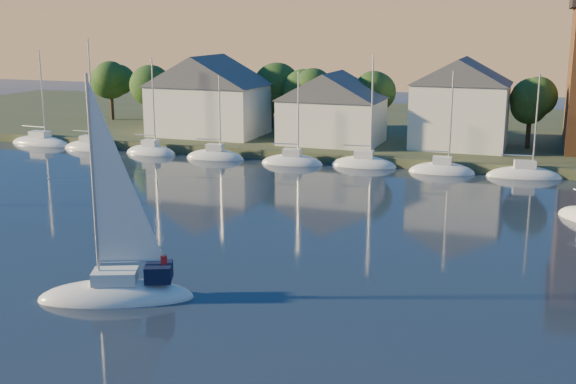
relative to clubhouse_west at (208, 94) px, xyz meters
The scene contains 8 objects.
shoreline_land 28.43m from the clubhouse_west, 37.69° to the left, with size 160.00×50.00×2.00m, color #364126.
wooden_dock 23.56m from the clubhouse_west, 15.26° to the right, with size 120.00×3.00×1.00m, color brown.
clubhouse_west is the anchor object (origin of this frame).
clubhouse_centre 16.05m from the clubhouse_west, ahead, with size 11.55×8.40×8.08m.
clubhouse_east 30.02m from the clubhouse_west, ahead, with size 10.50×8.40×9.80m.
tree_line 24.55m from the clubhouse_west, 11.77° to the left, with size 93.40×5.40×8.90m.
moored_fleet 28.13m from the clubhouse_west, 19.09° to the right, with size 95.50×2.40×12.05m.
hero_sailboat 51.75m from the clubhouse_west, 69.74° to the right, with size 8.78×5.78×13.24m.
Camera 1 is at (16.79, -21.70, 14.71)m, focal length 45.00 mm.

